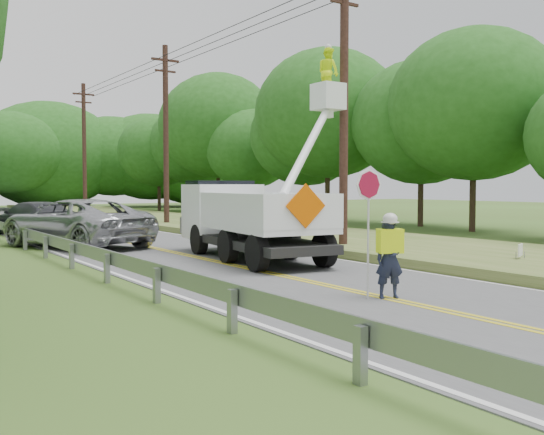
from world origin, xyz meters
TOP-DOWN VIEW (x-y plane):
  - ground at (0.00, 0.00)m, footprint 140.00×140.00m
  - road at (0.00, 14.00)m, footprint 7.20×96.00m
  - guardrail at (-4.02, 14.91)m, footprint 0.18×48.00m
  - utility_poles at (5.00, 17.02)m, footprint 1.60×43.30m
  - tall_grass_verge at (7.10, 14.00)m, footprint 7.00×96.00m
  - treeline_right at (16.03, 26.72)m, footprint 11.40×50.99m
  - flagger at (0.03, 1.72)m, footprint 1.07×0.60m
  - bucket_truck at (1.60, 9.94)m, footprint 5.16×7.42m
  - suv_silver at (-2.30, 15.93)m, footprint 5.01×7.18m
  - suv_darkgrey at (-2.36, 22.73)m, footprint 3.56×5.82m
  - yard_sign at (6.30, 2.94)m, footprint 0.46×0.22m

SIDE VIEW (x-z plane):
  - ground at x=0.00m, z-range 0.00..0.00m
  - road at x=0.00m, z-range 0.00..0.02m
  - tall_grass_verge at x=7.10m, z-range 0.00..0.30m
  - yard_sign at x=6.30m, z-range 0.15..0.86m
  - guardrail at x=-4.02m, z-range 0.17..0.94m
  - suv_darkgrey at x=-2.36m, z-range 0.02..1.60m
  - suv_silver at x=-2.30m, z-range 0.02..1.84m
  - flagger at x=0.03m, z-range -0.36..2.30m
  - bucket_truck at x=1.60m, z-range -1.91..5.07m
  - utility_poles at x=5.00m, z-range 0.27..10.27m
  - treeline_right at x=16.03m, z-range 0.37..12.04m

